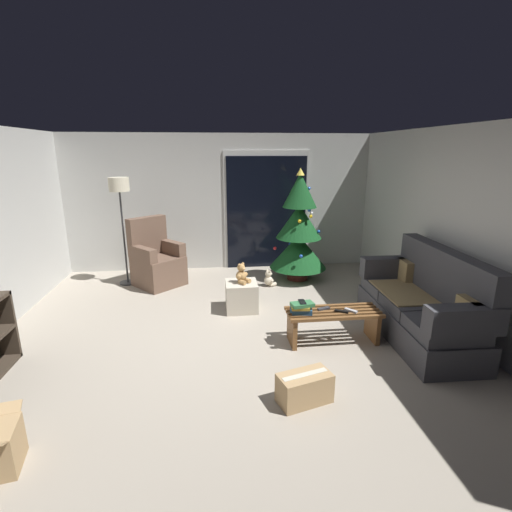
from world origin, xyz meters
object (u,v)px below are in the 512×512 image
object	(u,v)px
armchair	(156,261)
ottoman	(241,296)
teddy_bear_cream_by_tree	(269,279)
cell_phone	(302,302)
book_stack	(301,308)
cardboard_box_taped_mid_floor	(305,388)
couch	(423,306)
remote_graphite	(324,309)
remote_silver	(351,310)
teddy_bear_honey	(242,274)
christmas_tree	(299,232)
coffee_table	(333,321)
remote_black	(342,311)
floor_lamp	(120,195)

from	to	relation	value
armchair	ottoman	bearing A→B (deg)	-42.94
teddy_bear_cream_by_tree	cell_phone	bearing A→B (deg)	-87.71
book_stack	teddy_bear_cream_by_tree	xyz separation A→B (m)	(-0.07, 2.01, -0.34)
cardboard_box_taped_mid_floor	armchair	bearing A→B (deg)	117.23
couch	remote_graphite	bearing A→B (deg)	177.76
book_stack	teddy_bear_cream_by_tree	distance (m)	2.04
ottoman	cardboard_box_taped_mid_floor	world-z (taller)	ottoman
teddy_bear_cream_by_tree	ottoman	bearing A→B (deg)	-119.94
armchair	remote_silver	bearing A→B (deg)	-42.80
book_stack	teddy_bear_honey	size ratio (longest dim) A/B	0.99
armchair	teddy_bear_honey	distance (m)	1.83
remote_silver	ottoman	size ratio (longest dim) A/B	0.35
couch	cell_phone	world-z (taller)	couch
remote_graphite	teddy_bear_cream_by_tree	world-z (taller)	remote_graphite
christmas_tree	teddy_bear_honey	size ratio (longest dim) A/B	6.74
book_stack	cardboard_box_taped_mid_floor	world-z (taller)	book_stack
remote_silver	teddy_bear_cream_by_tree	world-z (taller)	remote_silver
book_stack	teddy_bear_cream_by_tree	size ratio (longest dim) A/B	0.99
remote_graphite	ottoman	world-z (taller)	remote_graphite
cell_phone	armchair	size ratio (longest dim) A/B	0.13
coffee_table	cell_phone	bearing A→B (deg)	-176.80
couch	ottoman	xyz separation A→B (m)	(-2.10, 1.05, -0.19)
armchair	christmas_tree	bearing A→B (deg)	-0.25
christmas_tree	armchair	bearing A→B (deg)	179.75
christmas_tree	teddy_bear_cream_by_tree	world-z (taller)	christmas_tree
cell_phone	armchair	distance (m)	3.02
teddy_bear_cream_by_tree	cardboard_box_taped_mid_floor	xyz separation A→B (m)	(-0.13, -3.05, 0.02)
ottoman	armchair	bearing A→B (deg)	137.06
cardboard_box_taped_mid_floor	couch	bearing A→B (deg)	32.24
remote_silver	remote_black	xyz separation A→B (m)	(-0.12, -0.01, 0.00)
coffee_table	remote_silver	distance (m)	0.24
christmas_tree	remote_silver	bearing A→B (deg)	-87.46
armchair	teddy_bear_honey	size ratio (longest dim) A/B	3.96
book_stack	floor_lamp	world-z (taller)	floor_lamp
remote_graphite	cardboard_box_taped_mid_floor	xyz separation A→B (m)	(-0.49, -1.12, -0.27)
remote_black	floor_lamp	size ratio (longest dim) A/B	0.09
book_stack	cell_phone	xyz separation A→B (m)	(0.01, 0.01, 0.07)
book_stack	armchair	bearing A→B (deg)	129.85
couch	remote_graphite	distance (m)	1.21
remote_silver	armchair	bearing A→B (deg)	96.78
teddy_bear_cream_by_tree	couch	bearing A→B (deg)	-51.64
christmas_tree	remote_graphite	bearing A→B (deg)	-94.98
ottoman	floor_lamp	bearing A→B (deg)	144.02
remote_black	teddy_bear_honey	bearing A→B (deg)	-107.08
christmas_tree	teddy_bear_honey	world-z (taller)	christmas_tree
cell_phone	armchair	world-z (taller)	armchair
ottoman	teddy_bear_honey	xyz separation A→B (m)	(0.01, -0.01, 0.33)
remote_black	christmas_tree	size ratio (longest dim) A/B	0.08
armchair	teddy_bear_cream_by_tree	bearing A→B (deg)	-9.49
book_stack	coffee_table	bearing A→B (deg)	3.89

